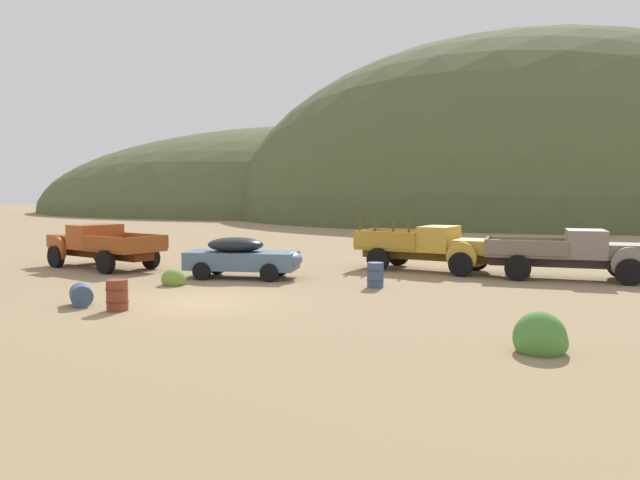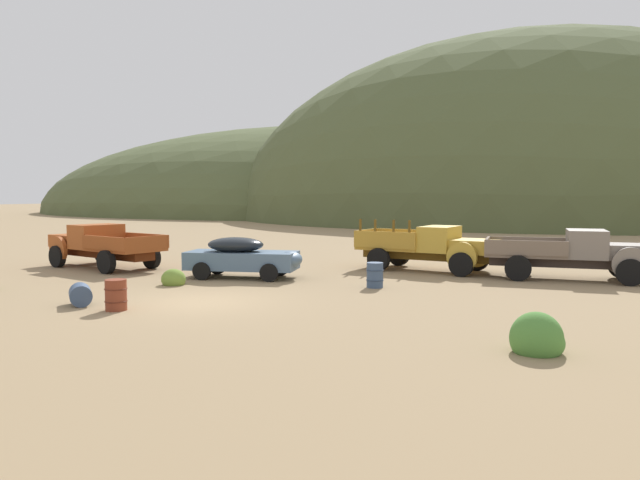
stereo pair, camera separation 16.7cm
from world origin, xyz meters
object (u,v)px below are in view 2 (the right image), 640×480
(truck_primer_gray, at_px, (584,254))
(truck_oxide_orange, at_px, (98,245))
(car_chalk_blue, at_px, (245,257))
(oil_drum_by_truck, at_px, (116,295))
(truck_faded_yellow, at_px, (437,248))
(oil_drum_spare, at_px, (80,295))
(oil_drum_foreground, at_px, (375,275))

(truck_primer_gray, bearing_deg, truck_oxide_orange, -172.81)
(car_chalk_blue, distance_m, oil_drum_by_truck, 7.07)
(truck_faded_yellow, height_order, truck_primer_gray, truck_faded_yellow)
(truck_faded_yellow, bearing_deg, oil_drum_spare, -116.28)
(truck_faded_yellow, relative_size, oil_drum_foreground, 7.02)
(truck_faded_yellow, bearing_deg, oil_drum_foreground, -93.52)
(oil_drum_spare, relative_size, oil_drum_foreground, 1.23)
(truck_primer_gray, height_order, oil_drum_spare, truck_primer_gray)
(truck_oxide_orange, height_order, car_chalk_blue, truck_oxide_orange)
(truck_primer_gray, bearing_deg, truck_faded_yellow, 171.44)
(truck_oxide_orange, distance_m, truck_primer_gray, 20.07)
(truck_oxide_orange, bearing_deg, car_chalk_blue, -169.66)
(oil_drum_foreground, bearing_deg, truck_faded_yellow, 74.97)
(car_chalk_blue, bearing_deg, truck_primer_gray, 7.80)
(truck_primer_gray, xyz_separation_m, oil_drum_foreground, (-6.94, -4.33, -0.56))
(truck_faded_yellow, xyz_separation_m, oil_drum_by_truck, (-7.17, -11.46, -0.57))
(truck_faded_yellow, height_order, oil_drum_foreground, truck_faded_yellow)
(truck_oxide_orange, relative_size, oil_drum_by_truck, 7.33)
(truck_primer_gray, relative_size, oil_drum_spare, 5.73)
(car_chalk_blue, relative_size, oil_drum_by_truck, 5.37)
(truck_oxide_orange, relative_size, truck_faded_yellow, 1.04)
(truck_oxide_orange, height_order, oil_drum_foreground, truck_oxide_orange)
(truck_faded_yellow, xyz_separation_m, oil_drum_foreground, (-1.38, -5.13, -0.56))
(oil_drum_foreground, bearing_deg, oil_drum_by_truck, -132.45)
(truck_oxide_orange, height_order, oil_drum_spare, truck_oxide_orange)
(oil_drum_spare, xyz_separation_m, oil_drum_foreground, (7.27, 6.02, 0.13))
(car_chalk_blue, bearing_deg, oil_drum_foreground, -16.30)
(car_chalk_blue, xyz_separation_m, oil_drum_by_truck, (-0.50, -7.04, -0.38))
(car_chalk_blue, xyz_separation_m, truck_faded_yellow, (6.67, 4.42, 0.19))
(truck_primer_gray, distance_m, oil_drum_by_truck, 16.62)
(truck_oxide_orange, bearing_deg, truck_faded_yellow, -148.84)
(truck_oxide_orange, xyz_separation_m, oil_drum_spare, (5.69, -7.72, -0.69))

